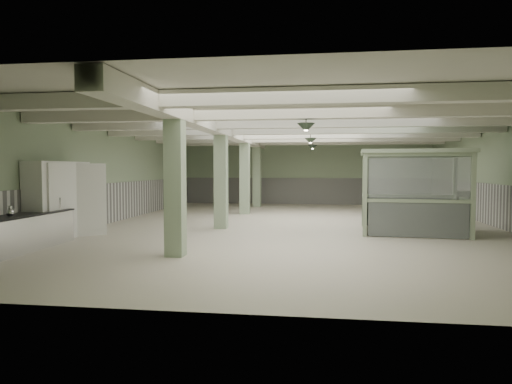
# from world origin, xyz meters

# --- Properties ---
(floor) EXTENTS (20.00, 20.00, 0.00)m
(floor) POSITION_xyz_m (0.00, 0.00, 0.00)
(floor) COLOR beige
(floor) RESTS_ON ground
(ceiling) EXTENTS (14.00, 20.00, 0.02)m
(ceiling) POSITION_xyz_m (0.00, 0.00, 3.60)
(ceiling) COLOR silver
(ceiling) RESTS_ON wall_back
(wall_back) EXTENTS (14.00, 0.02, 3.60)m
(wall_back) POSITION_xyz_m (0.00, 10.00, 1.80)
(wall_back) COLOR #90A483
(wall_back) RESTS_ON floor
(wall_front) EXTENTS (14.00, 0.02, 3.60)m
(wall_front) POSITION_xyz_m (0.00, -10.00, 1.80)
(wall_front) COLOR #90A483
(wall_front) RESTS_ON floor
(wall_left) EXTENTS (0.02, 20.00, 3.60)m
(wall_left) POSITION_xyz_m (-7.00, 0.00, 1.80)
(wall_left) COLOR #90A483
(wall_left) RESTS_ON floor
(wall_right) EXTENTS (0.02, 20.00, 3.60)m
(wall_right) POSITION_xyz_m (7.00, 0.00, 1.80)
(wall_right) COLOR #90A483
(wall_right) RESTS_ON floor
(wainscot_left) EXTENTS (0.05, 19.90, 1.50)m
(wainscot_left) POSITION_xyz_m (-6.97, 0.00, 0.75)
(wainscot_left) COLOR silver
(wainscot_left) RESTS_ON floor
(wainscot_right) EXTENTS (0.05, 19.90, 1.50)m
(wainscot_right) POSITION_xyz_m (6.97, 0.00, 0.75)
(wainscot_right) COLOR silver
(wainscot_right) RESTS_ON floor
(wainscot_back) EXTENTS (13.90, 0.05, 1.50)m
(wainscot_back) POSITION_xyz_m (0.00, 9.97, 0.75)
(wainscot_back) COLOR silver
(wainscot_back) RESTS_ON floor
(girder) EXTENTS (0.45, 19.90, 0.40)m
(girder) POSITION_xyz_m (-2.50, 0.00, 3.38)
(girder) COLOR silver
(girder) RESTS_ON ceiling
(beam_a) EXTENTS (13.90, 0.35, 0.32)m
(beam_a) POSITION_xyz_m (0.00, -7.50, 3.42)
(beam_a) COLOR silver
(beam_a) RESTS_ON ceiling
(beam_b) EXTENTS (13.90, 0.35, 0.32)m
(beam_b) POSITION_xyz_m (0.00, -5.00, 3.42)
(beam_b) COLOR silver
(beam_b) RESTS_ON ceiling
(beam_c) EXTENTS (13.90, 0.35, 0.32)m
(beam_c) POSITION_xyz_m (0.00, -2.50, 3.42)
(beam_c) COLOR silver
(beam_c) RESTS_ON ceiling
(beam_d) EXTENTS (13.90, 0.35, 0.32)m
(beam_d) POSITION_xyz_m (0.00, 0.00, 3.42)
(beam_d) COLOR silver
(beam_d) RESTS_ON ceiling
(beam_e) EXTENTS (13.90, 0.35, 0.32)m
(beam_e) POSITION_xyz_m (0.00, 2.50, 3.42)
(beam_e) COLOR silver
(beam_e) RESTS_ON ceiling
(beam_f) EXTENTS (13.90, 0.35, 0.32)m
(beam_f) POSITION_xyz_m (0.00, 5.00, 3.42)
(beam_f) COLOR silver
(beam_f) RESTS_ON ceiling
(beam_g) EXTENTS (13.90, 0.35, 0.32)m
(beam_g) POSITION_xyz_m (0.00, 7.50, 3.42)
(beam_g) COLOR silver
(beam_g) RESTS_ON ceiling
(column_a) EXTENTS (0.42, 0.42, 3.60)m
(column_a) POSITION_xyz_m (-2.50, -6.00, 1.80)
(column_a) COLOR #9EB793
(column_a) RESTS_ON floor
(column_b) EXTENTS (0.42, 0.42, 3.60)m
(column_b) POSITION_xyz_m (-2.50, -1.00, 1.80)
(column_b) COLOR #9EB793
(column_b) RESTS_ON floor
(column_c) EXTENTS (0.42, 0.42, 3.60)m
(column_c) POSITION_xyz_m (-2.50, 4.00, 1.80)
(column_c) COLOR #9EB793
(column_c) RESTS_ON floor
(column_d) EXTENTS (0.42, 0.42, 3.60)m
(column_d) POSITION_xyz_m (-2.50, 8.00, 1.80)
(column_d) COLOR #9EB793
(column_d) RESTS_ON floor
(pendant_front) EXTENTS (0.44, 0.44, 0.22)m
(pendant_front) POSITION_xyz_m (0.50, -5.00, 3.05)
(pendant_front) COLOR #2B3A2C
(pendant_front) RESTS_ON ceiling
(pendant_mid) EXTENTS (0.44, 0.44, 0.22)m
(pendant_mid) POSITION_xyz_m (0.50, 0.50, 3.05)
(pendant_mid) COLOR #2B3A2C
(pendant_mid) RESTS_ON ceiling
(pendant_back) EXTENTS (0.44, 0.44, 0.22)m
(pendant_back) POSITION_xyz_m (0.50, 5.50, 3.05)
(pendant_back) COLOR #2B3A2C
(pendant_back) RESTS_ON ceiling
(prep_counter) EXTENTS (0.87, 4.96, 0.91)m
(prep_counter) POSITION_xyz_m (-6.54, -6.58, 0.46)
(prep_counter) COLOR silver
(prep_counter) RESTS_ON floor
(pitcher_far) EXTENTS (0.19, 0.22, 0.26)m
(pitcher_far) POSITION_xyz_m (-6.44, -6.38, 1.03)
(pitcher_far) COLOR silver
(pitcher_far) RESTS_ON prep_counter
(orange_bowl) EXTENTS (0.29, 0.29, 0.10)m
(orange_bowl) POSITION_xyz_m (-6.49, -4.94, 0.95)
(orange_bowl) COLOR #B2B2B7
(orange_bowl) RESTS_ON prep_counter
(walkin_cooler) EXTENTS (1.15, 2.52, 2.31)m
(walkin_cooler) POSITION_xyz_m (-6.62, -4.00, 1.16)
(walkin_cooler) COLOR white
(walkin_cooler) RESTS_ON floor
(guard_booth) EXTENTS (3.48, 3.02, 2.63)m
(guard_booth) POSITION_xyz_m (3.80, -1.13, 1.78)
(guard_booth) COLOR #95A987
(guard_booth) RESTS_ON floor
(filing_cabinet) EXTENTS (0.57, 0.70, 1.32)m
(filing_cabinet) POSITION_xyz_m (5.48, -0.70, 0.66)
(filing_cabinet) COLOR #4E5244
(filing_cabinet) RESTS_ON floor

